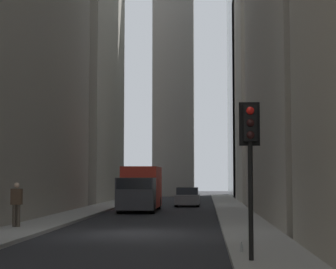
# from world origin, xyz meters

# --- Properties ---
(ground_plane) EXTENTS (135.00, 135.00, 0.00)m
(ground_plane) POSITION_xyz_m (0.00, 0.00, 0.00)
(ground_plane) COLOR black
(sidewalk_right) EXTENTS (90.00, 2.20, 0.14)m
(sidewalk_right) POSITION_xyz_m (0.00, 4.50, 0.07)
(sidewalk_right) COLOR gray
(sidewalk_right) RESTS_ON ground_plane
(sidewalk_left) EXTENTS (90.00, 2.20, 0.14)m
(sidewalk_left) POSITION_xyz_m (0.00, -4.50, 0.07)
(sidewalk_left) COLOR gray
(sidewalk_left) RESTS_ON ground_plane
(building_left_far) EXTENTS (14.76, 10.00, 20.36)m
(building_left_far) POSITION_xyz_m (29.60, -10.60, 10.18)
(building_left_far) COLOR #A8A091
(building_left_far) RESTS_ON ground_plane
(building_right_far) EXTENTS (14.66, 10.50, 25.94)m
(building_right_far) POSITION_xyz_m (28.48, 10.59, 12.98)
(building_right_far) COLOR #A8A091
(building_right_far) RESTS_ON ground_plane
(church_spire) EXTENTS (5.15, 5.15, 36.75)m
(church_spire) POSITION_xyz_m (44.32, 0.93, 19.18)
(church_spire) COLOR gray
(church_spire) RESTS_ON ground_plane
(delivery_truck) EXTENTS (6.46, 2.25, 2.84)m
(delivery_truck) POSITION_xyz_m (14.04, 1.40, 1.46)
(delivery_truck) COLOR red
(delivery_truck) RESTS_ON ground_plane
(hatchback_grey) EXTENTS (4.30, 1.78, 1.42)m
(hatchback_grey) POSITION_xyz_m (20.78, -1.40, 0.66)
(hatchback_grey) COLOR slate
(hatchback_grey) RESTS_ON ground_plane
(traffic_light_foreground) EXTENTS (0.43, 0.52, 3.92)m
(traffic_light_foreground) POSITION_xyz_m (-8.13, -3.88, 3.02)
(traffic_light_foreground) COLOR black
(traffic_light_foreground) RESTS_ON sidewalk_left
(pedestrian) EXTENTS (0.26, 0.44, 1.82)m
(pedestrian) POSITION_xyz_m (0.81, 5.01, 1.13)
(pedestrian) COLOR #473D33
(pedestrian) RESTS_ON sidewalk_right
(discarded_bottle) EXTENTS (0.07, 0.07, 0.27)m
(discarded_bottle) POSITION_xyz_m (-6.54, -3.74, 0.25)
(discarded_bottle) COLOR #999EA3
(discarded_bottle) RESTS_ON sidewalk_left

